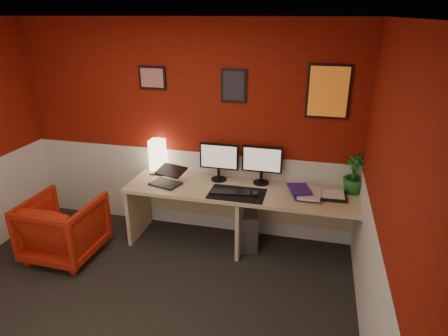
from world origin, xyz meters
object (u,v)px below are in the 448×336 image
desk (242,219)px  shoji_lamp (158,157)px  monitor_right (262,159)px  armchair (64,227)px  monitor_left (219,156)px  pc_tower (248,227)px  zen_tray (329,196)px  laptop (165,175)px  potted_plant (354,175)px

desk → shoji_lamp: (-1.08, 0.23, 0.56)m
monitor_right → armchair: bearing=-157.7°
shoji_lamp → monitor_left: 0.76m
desk → shoji_lamp: 1.24m
desk → pc_tower: desk is taller
monitor_left → zen_tray: (1.24, -0.16, -0.28)m
laptop → monitor_left: (0.55, 0.27, 0.18)m
desk → laptop: size_ratio=7.88×
shoji_lamp → zen_tray: (2.00, -0.18, -0.18)m
shoji_lamp → laptop: size_ratio=1.21×
desk → armchair: 1.97m
monitor_left → potted_plant: size_ratio=1.40×
laptop → armchair: laptop is taller
laptop → pc_tower: size_ratio=0.73×
armchair → zen_tray: bearing=-165.5°
desk → laptop: bearing=-175.8°
monitor_left → potted_plant: (1.48, 0.01, -0.08)m
monitor_right → potted_plant: 0.99m
shoji_lamp → potted_plant: 2.24m
potted_plant → pc_tower: (-1.10, -0.15, -0.71)m
pc_tower → laptop: bearing=173.9°
shoji_lamp → monitor_left: size_ratio=0.69×
desk → potted_plant: size_ratio=6.29×
zen_tray → armchair: bearing=-166.8°
laptop → monitor_right: (1.04, 0.29, 0.18)m
monitor_right → pc_tower: size_ratio=1.29×
pc_tower → monitor_left: bearing=146.3°
zen_tray → desk: bearing=-177.3°
laptop → monitor_left: monitor_left is taller
zen_tray → armchair: 2.89m
potted_plant → armchair: potted_plant is taller
shoji_lamp → pc_tower: shoji_lamp is taller
potted_plant → zen_tray: bearing=-144.0°
monitor_right → desk: bearing=-126.9°
laptop → zen_tray: (1.79, 0.11, -0.09)m
desk → armchair: size_ratio=3.44×
zen_tray → monitor_right: bearing=166.6°
monitor_right → potted_plant: bearing=-0.3°
pc_tower → armchair: size_ratio=0.59×
pc_tower → monitor_right: bearing=38.5°
laptop → potted_plant: (2.03, 0.28, 0.10)m
desk → monitor_left: monitor_left is taller
pc_tower → desk: bearing=-141.5°
potted_plant → desk: bearing=-169.3°
desk → monitor_right: monitor_right is taller
monitor_left → potted_plant: bearing=0.6°
monitor_left → potted_plant: 1.48m
monitor_left → pc_tower: size_ratio=1.29×
pc_tower → potted_plant: bearing=-7.1°
desk → potted_plant: (1.16, 0.22, 0.57)m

